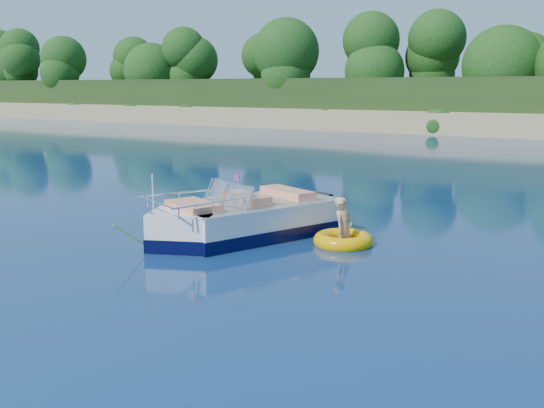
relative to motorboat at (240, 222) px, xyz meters
The scene contains 4 objects.
ground 3.36m from the motorboat, 73.50° to the right, with size 160.00×160.00×0.00m, color #091942.
motorboat is the anchor object (origin of this frame).
tow_tube 2.30m from the motorboat, 16.58° to the left, with size 1.66×1.66×0.33m.
boy 2.33m from the motorboat, 16.88° to the left, with size 0.52×0.34×1.42m, color tan.
Camera 1 is at (6.44, -7.56, 3.29)m, focal length 40.00 mm.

